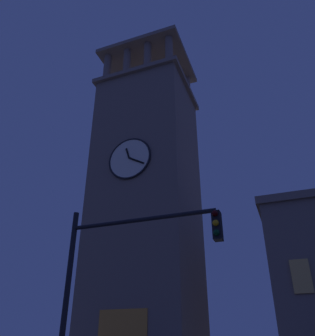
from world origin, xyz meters
TOP-DOWN VIEW (x-y plane):
  - clocktower at (-3.69, -5.09)m, footprint 7.97×7.38m
  - traffic_signal_near at (-9.21, 9.95)m, footprint 4.50×0.41m

SIDE VIEW (x-z plane):
  - traffic_signal_near at x=-9.21m, z-range 0.99..6.66m
  - clocktower at x=-3.69m, z-range -3.09..27.39m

